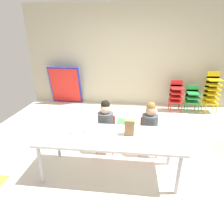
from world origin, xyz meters
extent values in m
cube|color=silver|center=(0.00, 0.00, -0.01)|extent=(5.74, 4.53, 0.02)
cube|color=gray|center=(-0.45, 0.00, 0.00)|extent=(0.43, 0.43, 0.00)
cube|color=gray|center=(1.80, 0.00, 0.00)|extent=(0.43, 0.43, 0.00)
cube|color=silver|center=(1.35, 0.90, 0.00)|extent=(0.43, 0.43, 0.00)
cube|color=#478C51|center=(0.00, 0.90, 0.00)|extent=(0.43, 0.43, 0.00)
cube|color=silver|center=(1.35, 0.45, 0.00)|extent=(0.43, 0.43, 0.00)
cube|color=silver|center=(0.90, 0.45, 0.00)|extent=(0.43, 0.43, 0.00)
cube|color=beige|center=(0.00, 2.27, 1.34)|extent=(5.74, 0.10, 2.69)
cube|color=white|center=(-0.16, -0.89, 0.60)|extent=(1.94, 0.73, 0.04)
cylinder|color=#B2B2B7|center=(-1.05, -1.19, 0.29)|extent=(0.05, 0.05, 0.58)
cylinder|color=#B2B2B7|center=(0.73, -1.19, 0.29)|extent=(0.05, 0.05, 0.58)
cylinder|color=#B2B2B7|center=(-1.05, -0.58, 0.29)|extent=(0.05, 0.05, 0.58)
cylinder|color=#B2B2B7|center=(0.73, -0.58, 0.29)|extent=(0.05, 0.05, 0.58)
cube|color=red|center=(-0.30, -0.30, 0.30)|extent=(0.32, 0.30, 0.03)
cube|color=red|center=(-0.30, -0.15, 0.45)|extent=(0.29, 0.02, 0.30)
cylinder|color=#4C5156|center=(-0.30, -0.30, 0.52)|extent=(0.30, 0.30, 0.38)
sphere|color=beige|center=(-0.30, -0.30, 0.78)|extent=(0.17, 0.17, 0.17)
sphere|color=black|center=(-0.30, -0.29, 0.85)|extent=(0.15, 0.15, 0.15)
cylinder|color=red|center=(-0.44, -0.43, 0.15)|extent=(0.02, 0.02, 0.28)
cylinder|color=red|center=(-0.16, -0.43, 0.15)|extent=(0.02, 0.02, 0.28)
cylinder|color=red|center=(-0.44, -0.17, 0.15)|extent=(0.02, 0.02, 0.28)
cylinder|color=red|center=(-0.16, -0.17, 0.15)|extent=(0.02, 0.02, 0.28)
cube|color=red|center=(0.43, -0.30, 0.30)|extent=(0.32, 0.30, 0.03)
cube|color=red|center=(0.43, -0.15, 0.45)|extent=(0.29, 0.02, 0.30)
cylinder|color=#4C5156|center=(0.43, -0.30, 0.52)|extent=(0.31, 0.31, 0.38)
sphere|color=tan|center=(0.43, -0.30, 0.78)|extent=(0.17, 0.17, 0.17)
sphere|color=olive|center=(0.43, -0.29, 0.85)|extent=(0.15, 0.15, 0.15)
cylinder|color=red|center=(0.29, -0.43, 0.15)|extent=(0.02, 0.02, 0.28)
cylinder|color=red|center=(0.57, -0.43, 0.15)|extent=(0.02, 0.02, 0.28)
cylinder|color=red|center=(0.29, -0.17, 0.15)|extent=(0.02, 0.02, 0.28)
cylinder|color=red|center=(0.57, -0.17, 0.15)|extent=(0.02, 0.02, 0.28)
cube|color=red|center=(1.27, 1.80, 0.26)|extent=(0.32, 0.30, 0.03)
cube|color=red|center=(1.27, 1.94, 0.35)|extent=(0.30, 0.02, 0.18)
cube|color=red|center=(1.27, 1.80, 0.38)|extent=(0.32, 0.30, 0.03)
cube|color=red|center=(1.27, 1.94, 0.47)|extent=(0.30, 0.02, 0.18)
cube|color=red|center=(1.27, 1.80, 0.50)|extent=(0.32, 0.30, 0.03)
cube|color=red|center=(1.27, 1.94, 0.59)|extent=(0.30, 0.02, 0.18)
cube|color=red|center=(1.27, 1.80, 0.62)|extent=(0.32, 0.30, 0.03)
cube|color=red|center=(1.27, 1.94, 0.71)|extent=(0.30, 0.02, 0.18)
cylinder|color=red|center=(1.13, 1.67, 0.13)|extent=(0.02, 0.02, 0.26)
cylinder|color=red|center=(1.41, 1.67, 0.13)|extent=(0.02, 0.02, 0.26)
cylinder|color=red|center=(1.13, 1.93, 0.13)|extent=(0.02, 0.02, 0.26)
cylinder|color=red|center=(1.41, 1.93, 0.13)|extent=(0.02, 0.02, 0.26)
cube|color=green|center=(1.70, 1.80, 0.26)|extent=(0.32, 0.30, 0.03)
cube|color=green|center=(1.70, 1.94, 0.35)|extent=(0.30, 0.02, 0.18)
cube|color=green|center=(1.70, 1.80, 0.38)|extent=(0.32, 0.30, 0.03)
cube|color=green|center=(1.70, 1.94, 0.47)|extent=(0.30, 0.02, 0.18)
cube|color=green|center=(1.70, 1.80, 0.50)|extent=(0.32, 0.30, 0.03)
cube|color=green|center=(1.70, 1.94, 0.59)|extent=(0.30, 0.02, 0.18)
cylinder|color=green|center=(1.56, 1.67, 0.13)|extent=(0.02, 0.02, 0.26)
cylinder|color=green|center=(1.84, 1.67, 0.13)|extent=(0.02, 0.02, 0.26)
cylinder|color=green|center=(1.56, 1.93, 0.13)|extent=(0.02, 0.02, 0.26)
cylinder|color=green|center=(1.84, 1.93, 0.13)|extent=(0.02, 0.02, 0.26)
cube|color=yellow|center=(2.15, 1.80, 0.26)|extent=(0.32, 0.30, 0.03)
cube|color=yellow|center=(2.15, 1.94, 0.35)|extent=(0.30, 0.02, 0.18)
cube|color=yellow|center=(2.15, 1.80, 0.38)|extent=(0.32, 0.30, 0.03)
cube|color=yellow|center=(2.15, 1.94, 0.47)|extent=(0.30, 0.02, 0.18)
cube|color=yellow|center=(2.15, 1.80, 0.50)|extent=(0.32, 0.30, 0.03)
cube|color=yellow|center=(2.15, 1.94, 0.59)|extent=(0.30, 0.02, 0.18)
cube|color=yellow|center=(2.15, 1.80, 0.62)|extent=(0.32, 0.30, 0.03)
cube|color=yellow|center=(2.15, 1.94, 0.71)|extent=(0.30, 0.02, 0.18)
cube|color=yellow|center=(2.15, 1.80, 0.74)|extent=(0.32, 0.30, 0.03)
cube|color=yellow|center=(2.15, 1.94, 0.83)|extent=(0.30, 0.02, 0.18)
cube|color=yellow|center=(2.15, 1.80, 0.86)|extent=(0.32, 0.30, 0.03)
cube|color=yellow|center=(2.15, 1.94, 0.95)|extent=(0.30, 0.02, 0.18)
cylinder|color=yellow|center=(2.01, 1.67, 0.13)|extent=(0.02, 0.02, 0.26)
cylinder|color=yellow|center=(2.29, 1.67, 0.13)|extent=(0.02, 0.02, 0.26)
cylinder|color=yellow|center=(2.01, 1.93, 0.13)|extent=(0.02, 0.02, 0.26)
cylinder|color=yellow|center=(2.29, 1.93, 0.13)|extent=(0.02, 0.02, 0.26)
cube|color=#1E33BF|center=(-1.83, 2.08, 0.54)|extent=(0.90, 0.28, 1.09)
cube|color=red|center=(-1.83, 2.04, 0.54)|extent=(0.83, 0.23, 0.99)
cube|color=#9E754C|center=(0.10, -0.82, 0.73)|extent=(0.13, 0.09, 0.22)
cylinder|color=white|center=(-0.66, -0.87, 0.62)|extent=(0.18, 0.18, 0.01)
cylinder|color=white|center=(-0.39, -0.72, 0.62)|extent=(0.18, 0.18, 0.01)
torus|color=white|center=(-0.66, -0.87, 0.64)|extent=(0.12, 0.12, 0.03)
torus|color=white|center=(-0.52, -0.87, 0.63)|extent=(0.10, 0.10, 0.03)
camera|label=1|loc=(0.13, -3.14, 1.89)|focal=30.37mm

